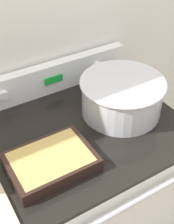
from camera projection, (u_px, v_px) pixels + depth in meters
The scene contains 6 objects.
kitchen_wall at pixel (41, 25), 1.33m from camera, with size 8.00×0.05×2.50m.
stove_range at pixel (85, 197), 1.58m from camera, with size 0.79×0.70×0.95m.
control_panel at pixel (51, 78), 1.44m from camera, with size 0.79×0.07×0.14m.
mixing_bowl at pixel (122, 95), 1.31m from camera, with size 0.36×0.36×0.16m.
casserole_dish at pixel (51, 161), 1.10m from camera, with size 0.30×0.22×0.05m.
ladle at pixel (141, 82), 1.49m from camera, with size 0.07×0.33×0.07m.
Camera 1 is at (-0.49, -0.49, 1.80)m, focal length 50.00 mm.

